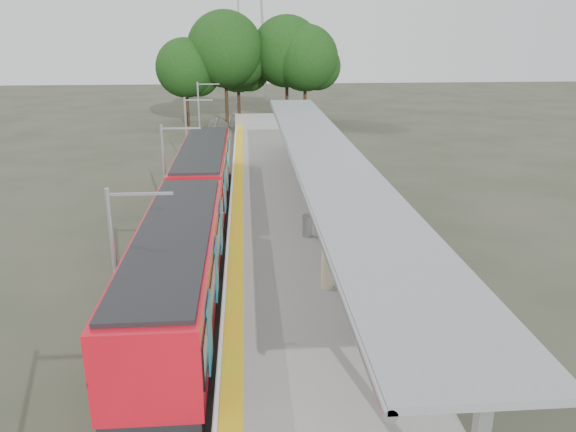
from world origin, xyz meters
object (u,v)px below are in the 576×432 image
at_px(info_pillar_near, 327,266).
at_px(litter_bin, 307,226).
at_px(bench_mid, 318,179).
at_px(info_pillar_far, 314,185).
at_px(bench_near, 402,319).
at_px(bench_far, 316,163).
at_px(train, 194,209).

bearing_deg(info_pillar_near, litter_bin, 86.36).
distance_m(bench_mid, info_pillar_far, 2.49).
bearing_deg(info_pillar_far, info_pillar_near, -99.02).
distance_m(bench_near, info_pillar_far, 15.04).
relative_size(bench_far, info_pillar_near, 0.72).
height_order(train, bench_mid, train).
height_order(info_pillar_near, info_pillar_far, info_pillar_near).
bearing_deg(train, info_pillar_far, 38.05).
xyz_separation_m(bench_mid, litter_bin, (-1.56, -8.39, 0.02)).
bearing_deg(bench_near, info_pillar_near, 92.65).
bearing_deg(bench_far, info_pillar_near, -119.00).
relative_size(bench_far, litter_bin, 1.41).
bearing_deg(info_pillar_far, bench_mid, 72.39).
bearing_deg(info_pillar_near, bench_mid, 79.02).
distance_m(bench_mid, bench_far, 4.11).
bearing_deg(litter_bin, bench_mid, 79.45).
distance_m(bench_far, info_pillar_near, 17.98).
distance_m(bench_far, litter_bin, 12.63).
xyz_separation_m(bench_near, bench_far, (0.02, 21.51, -0.13)).
xyz_separation_m(bench_far, litter_bin, (-1.93, -12.48, 0.01)).
xyz_separation_m(bench_near, info_pillar_far, (-0.91, 15.01, 0.13)).
relative_size(bench_near, bench_far, 1.26).
bearing_deg(train, litter_bin, -12.28).
bearing_deg(bench_near, bench_mid, 67.70).
height_order(bench_far, info_pillar_near, info_pillar_near).
relative_size(bench_near, info_pillar_near, 0.90).
distance_m(train, info_pillar_far, 7.87).
bearing_deg(bench_far, bench_near, -113.32).
height_order(bench_far, litter_bin, litter_bin).
xyz_separation_m(bench_far, info_pillar_far, (-0.93, -6.50, 0.26)).
relative_size(train, info_pillar_far, 16.05).
relative_size(bench_mid, info_pillar_far, 0.80).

